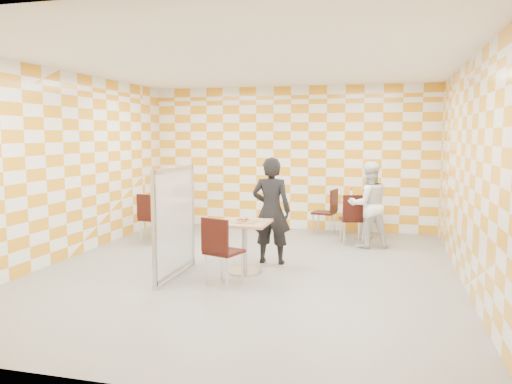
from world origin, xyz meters
The scene contains 15 objects.
room_shell centered at (0.00, 0.54, 1.50)m, with size 7.00×7.00×7.00m.
main_table centered at (0.00, -0.09, 0.51)m, with size 0.70×0.70×0.75m.
second_table centered at (1.50, 2.86, 0.51)m, with size 0.70×0.70×0.75m.
empty_table centered at (-2.09, 1.94, 0.51)m, with size 0.70×0.70×0.75m.
chair_main_front centered at (-0.12, -0.82, 0.54)m, with size 0.53×0.54×0.92m.
chair_second_front centered at (1.41, 2.17, 0.54)m, with size 0.52×0.53×0.92m.
chair_second_side centered at (0.88, 2.92, 0.54)m, with size 0.50×0.50×0.92m.
chair_empty_near centered at (-2.18, 1.33, 0.54)m, with size 0.49×0.50×0.92m.
chair_empty_far centered at (-2.08, 2.62, 0.54)m, with size 0.55×0.55×0.92m.
partition centered at (-0.89, -0.51, 0.79)m, with size 0.08×1.38×1.55m.
man_dark centered at (0.26, 0.54, 0.83)m, with size 0.60×0.40×1.66m, color black.
man_white centered at (1.68, 2.06, 0.76)m, with size 0.74×0.58×1.53m, color white.
pizza_on_foil centered at (0.00, -0.10, 0.77)m, with size 0.40×0.40×0.04m.
sport_bottle centered at (1.31, 2.98, 0.84)m, with size 0.06×0.06×0.20m.
soda_bottle centered at (1.57, 2.94, 0.85)m, with size 0.07×0.07×0.23m.
Camera 1 is at (1.94, -6.89, 1.99)m, focal length 35.00 mm.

